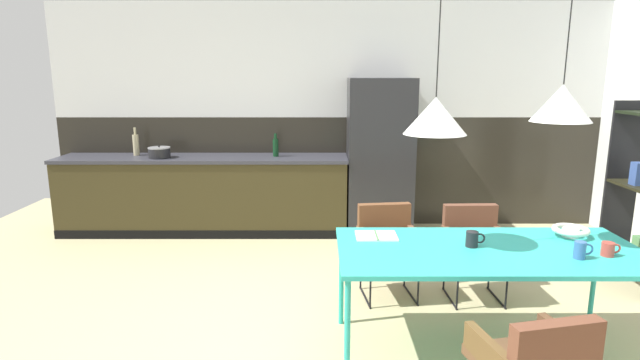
{
  "coord_description": "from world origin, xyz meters",
  "views": [
    {
      "loc": [
        -0.17,
        -3.04,
        1.86
      ],
      "look_at": [
        -0.18,
        0.99,
        1.01
      ],
      "focal_mm": 28.0,
      "sensor_mm": 36.0,
      "label": 1
    }
  ],
  "objects_px": {
    "mug_wide_latte": "(475,239)",
    "bottle_spice_small": "(138,144)",
    "bottle_vinegar_dark": "(278,147)",
    "mug_short_terracotta": "(611,250)",
    "fruit_bowl": "(573,231)",
    "dining_table": "(492,254)",
    "armchair_far_side": "(389,238)",
    "cooking_pot": "(161,152)",
    "mug_dark_espresso": "(583,250)",
    "open_book": "(378,236)",
    "refrigerator_column": "(382,157)",
    "pendant_lamp_over_table_far": "(564,103)",
    "armchair_near_window": "(539,360)",
    "pendant_lamp_over_table_near": "(437,116)",
    "armchair_head_of_table": "(476,239)"
  },
  "relations": [
    {
      "from": "fruit_bowl",
      "to": "pendant_lamp_over_table_near",
      "type": "bearing_deg",
      "value": -167.19
    },
    {
      "from": "armchair_far_side",
      "to": "pendant_lamp_over_table_near",
      "type": "distance_m",
      "value": 1.47
    },
    {
      "from": "dining_table",
      "to": "mug_wide_latte",
      "type": "xyz_separation_m",
      "value": [
        -0.11,
        0.04,
        0.09
      ]
    },
    {
      "from": "armchair_head_of_table",
      "to": "bottle_spice_small",
      "type": "height_order",
      "value": "bottle_spice_small"
    },
    {
      "from": "mug_wide_latte",
      "to": "mug_short_terracotta",
      "type": "xyz_separation_m",
      "value": [
        0.8,
        -0.17,
        -0.01
      ]
    },
    {
      "from": "mug_wide_latte",
      "to": "mug_dark_espresso",
      "type": "bearing_deg",
      "value": -20.1
    },
    {
      "from": "armchair_far_side",
      "to": "dining_table",
      "type": "bearing_deg",
      "value": 112.14
    },
    {
      "from": "armchair_far_side",
      "to": "pendant_lamp_over_table_far",
      "type": "xyz_separation_m",
      "value": [
        0.93,
        -0.91,
        1.19
      ]
    },
    {
      "from": "dining_table",
      "to": "armchair_near_window",
      "type": "bearing_deg",
      "value": -92.27
    },
    {
      "from": "mug_dark_espresso",
      "to": "bottle_spice_small",
      "type": "height_order",
      "value": "bottle_spice_small"
    },
    {
      "from": "refrigerator_column",
      "to": "dining_table",
      "type": "bearing_deg",
      "value": -81.53
    },
    {
      "from": "cooking_pot",
      "to": "mug_wide_latte",
      "type": "bearing_deg",
      "value": -42.12
    },
    {
      "from": "mug_wide_latte",
      "to": "bottle_vinegar_dark",
      "type": "distance_m",
      "value": 3.11
    },
    {
      "from": "mug_wide_latte",
      "to": "pendant_lamp_over_table_far",
      "type": "distance_m",
      "value": 1.02
    },
    {
      "from": "fruit_bowl",
      "to": "mug_wide_latte",
      "type": "bearing_deg",
      "value": -164.54
    },
    {
      "from": "open_book",
      "to": "bottle_spice_small",
      "type": "relative_size",
      "value": 0.85
    },
    {
      "from": "dining_table",
      "to": "cooking_pot",
      "type": "xyz_separation_m",
      "value": [
        -2.97,
        2.63,
        0.27
      ]
    },
    {
      "from": "refrigerator_column",
      "to": "dining_table",
      "type": "xyz_separation_m",
      "value": [
        0.41,
        -2.72,
        -0.2
      ]
    },
    {
      "from": "pendant_lamp_over_table_far",
      "to": "armchair_near_window",
      "type": "bearing_deg",
      "value": -115.66
    },
    {
      "from": "armchair_head_of_table",
      "to": "pendant_lamp_over_table_far",
      "type": "bearing_deg",
      "value": 101.52
    },
    {
      "from": "armchair_near_window",
      "to": "armchair_head_of_table",
      "type": "xyz_separation_m",
      "value": [
        0.22,
        1.77,
        0.03
      ]
    },
    {
      "from": "open_book",
      "to": "mug_dark_espresso",
      "type": "xyz_separation_m",
      "value": [
        1.21,
        -0.42,
        0.05
      ]
    },
    {
      "from": "dining_table",
      "to": "bottle_spice_small",
      "type": "distance_m",
      "value": 4.36
    },
    {
      "from": "open_book",
      "to": "mug_dark_espresso",
      "type": "bearing_deg",
      "value": -19.32
    },
    {
      "from": "mug_wide_latte",
      "to": "cooking_pot",
      "type": "bearing_deg",
      "value": 137.88
    },
    {
      "from": "mug_dark_espresso",
      "to": "bottle_spice_small",
      "type": "bearing_deg",
      "value": 141.71
    },
    {
      "from": "open_book",
      "to": "mug_wide_latte",
      "type": "height_order",
      "value": "mug_wide_latte"
    },
    {
      "from": "bottle_spice_small",
      "to": "mug_wide_latte",
      "type": "bearing_deg",
      "value": -40.98
    },
    {
      "from": "mug_wide_latte",
      "to": "bottle_spice_small",
      "type": "xyz_separation_m",
      "value": [
        -3.2,
        2.78,
        0.25
      ]
    },
    {
      "from": "dining_table",
      "to": "armchair_far_side",
      "type": "distance_m",
      "value": 1.12
    },
    {
      "from": "mug_short_terracotta",
      "to": "fruit_bowl",
      "type": "bearing_deg",
      "value": 97.36
    },
    {
      "from": "armchair_head_of_table",
      "to": "bottle_vinegar_dark",
      "type": "height_order",
      "value": "bottle_vinegar_dark"
    },
    {
      "from": "mug_wide_latte",
      "to": "pendant_lamp_over_table_near",
      "type": "height_order",
      "value": "pendant_lamp_over_table_near"
    },
    {
      "from": "bottle_vinegar_dark",
      "to": "bottle_spice_small",
      "type": "height_order",
      "value": "bottle_spice_small"
    },
    {
      "from": "bottle_spice_small",
      "to": "mug_dark_espresso",
      "type": "bearing_deg",
      "value": -38.29
    },
    {
      "from": "armchair_near_window",
      "to": "mug_dark_espresso",
      "type": "xyz_separation_m",
      "value": [
        0.53,
        0.67,
        0.33
      ]
    },
    {
      "from": "mug_short_terracotta",
      "to": "dining_table",
      "type": "bearing_deg",
      "value": 169.09
    },
    {
      "from": "dining_table",
      "to": "mug_short_terracotta",
      "type": "distance_m",
      "value": 0.71
    },
    {
      "from": "dining_table",
      "to": "pendant_lamp_over_table_far",
      "type": "xyz_separation_m",
      "value": [
        0.4,
        0.04,
        0.98
      ]
    },
    {
      "from": "open_book",
      "to": "armchair_near_window",
      "type": "bearing_deg",
      "value": -58.06
    },
    {
      "from": "fruit_bowl",
      "to": "cooking_pot",
      "type": "xyz_separation_m",
      "value": [
        -3.62,
        2.39,
        0.18
      ]
    },
    {
      "from": "pendant_lamp_over_table_near",
      "to": "mug_short_terracotta",
      "type": "bearing_deg",
      "value": -7.51
    },
    {
      "from": "armchair_far_side",
      "to": "armchair_near_window",
      "type": "relative_size",
      "value": 1.04
    },
    {
      "from": "mug_short_terracotta",
      "to": "mug_wide_latte",
      "type": "bearing_deg",
      "value": 167.79
    },
    {
      "from": "armchair_far_side",
      "to": "open_book",
      "type": "height_order",
      "value": "armchair_far_side"
    },
    {
      "from": "refrigerator_column",
      "to": "mug_wide_latte",
      "type": "height_order",
      "value": "refrigerator_column"
    },
    {
      "from": "armchair_head_of_table",
      "to": "mug_short_terracotta",
      "type": "height_order",
      "value": "mug_short_terracotta"
    },
    {
      "from": "bottle_vinegar_dark",
      "to": "dining_table",
      "type": "bearing_deg",
      "value": -59.24
    },
    {
      "from": "armchair_far_side",
      "to": "refrigerator_column",
      "type": "bearing_deg",
      "value": -101.44
    },
    {
      "from": "refrigerator_column",
      "to": "armchair_far_side",
      "type": "distance_m",
      "value": 1.82
    }
  ]
}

